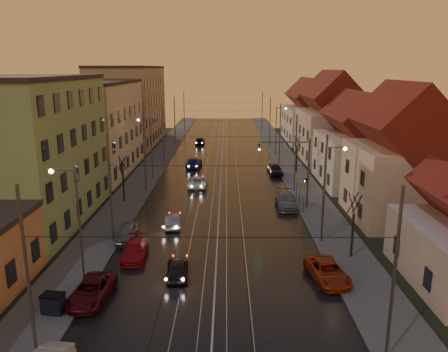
{
  "coord_description": "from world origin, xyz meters",
  "views": [
    {
      "loc": [
        0.74,
        -24.7,
        14.03
      ],
      "look_at": [
        0.49,
        20.89,
        2.72
      ],
      "focal_mm": 35.0,
      "sensor_mm": 36.0,
      "label": 1
    }
  ],
  "objects_px": {
    "street_lamp_3": "(278,126)",
    "parked_right_1": "(286,200)",
    "street_lamp_2": "(149,142)",
    "parked_left_2": "(135,250)",
    "street_lamp_0": "(74,214)",
    "driving_car_3": "(194,162)",
    "parked_left_1": "(91,291)",
    "parked_left_3": "(127,233)",
    "street_lamp_1": "(328,182)",
    "parked_right_0": "(327,271)",
    "driving_car_2": "(198,182)",
    "driving_car_0": "(177,268)",
    "traffic_light_mast": "(299,165)",
    "parked_right_2": "(275,169)",
    "driving_car_4": "(200,141)",
    "driving_car_1": "(172,221)",
    "dumpster": "(53,304)"
  },
  "relations": [
    {
      "from": "street_lamp_3",
      "to": "driving_car_3",
      "type": "distance_m",
      "value": 16.34
    },
    {
      "from": "driving_car_3",
      "to": "parked_left_3",
      "type": "xyz_separation_m",
      "value": [
        -3.58,
        -27.72,
        -0.05
      ]
    },
    {
      "from": "street_lamp_3",
      "to": "street_lamp_1",
      "type": "bearing_deg",
      "value": -90.0
    },
    {
      "from": "street_lamp_1",
      "to": "traffic_light_mast",
      "type": "height_order",
      "value": "street_lamp_1"
    },
    {
      "from": "parked_right_2",
      "to": "street_lamp_3",
      "type": "bearing_deg",
      "value": 77.88
    },
    {
      "from": "street_lamp_1",
      "to": "parked_right_0",
      "type": "distance_m",
      "value": 8.79
    },
    {
      "from": "driving_car_2",
      "to": "parked_left_3",
      "type": "height_order",
      "value": "parked_left_3"
    },
    {
      "from": "driving_car_0",
      "to": "parked_right_1",
      "type": "distance_m",
      "value": 18.23
    },
    {
      "from": "parked_left_2",
      "to": "parked_left_3",
      "type": "distance_m",
      "value": 3.73
    },
    {
      "from": "driving_car_2",
      "to": "dumpster",
      "type": "bearing_deg",
      "value": 76.74
    },
    {
      "from": "parked_right_0",
      "to": "driving_car_3",
      "type": "bearing_deg",
      "value": 100.63
    },
    {
      "from": "street_lamp_3",
      "to": "driving_car_4",
      "type": "distance_m",
      "value": 17.44
    },
    {
      "from": "street_lamp_0",
      "to": "driving_car_1",
      "type": "xyz_separation_m",
      "value": [
        4.97,
        10.57,
        -4.27
      ]
    },
    {
      "from": "street_lamp_3",
      "to": "parked_right_1",
      "type": "distance_m",
      "value": 27.94
    },
    {
      "from": "street_lamp_1",
      "to": "driving_car_1",
      "type": "xyz_separation_m",
      "value": [
        -13.24,
        2.57,
        -4.27
      ]
    },
    {
      "from": "driving_car_3",
      "to": "parked_left_2",
      "type": "bearing_deg",
      "value": 89.69
    },
    {
      "from": "street_lamp_0",
      "to": "parked_right_2",
      "type": "distance_m",
      "value": 35.08
    },
    {
      "from": "driving_car_1",
      "to": "parked_right_0",
      "type": "relative_size",
      "value": 0.8
    },
    {
      "from": "street_lamp_2",
      "to": "driving_car_3",
      "type": "bearing_deg",
      "value": 54.38
    },
    {
      "from": "traffic_light_mast",
      "to": "parked_left_1",
      "type": "xyz_separation_m",
      "value": [
        -15.59,
        -18.28,
        -3.97
      ]
    },
    {
      "from": "parked_right_0",
      "to": "parked_right_2",
      "type": "relative_size",
      "value": 1.08
    },
    {
      "from": "driving_car_4",
      "to": "street_lamp_2",
      "type": "bearing_deg",
      "value": 79.63
    },
    {
      "from": "street_lamp_1",
      "to": "parked_right_0",
      "type": "bearing_deg",
      "value": -101.28
    },
    {
      "from": "street_lamp_3",
      "to": "driving_car_4",
      "type": "height_order",
      "value": "street_lamp_3"
    },
    {
      "from": "street_lamp_1",
      "to": "parked_right_0",
      "type": "relative_size",
      "value": 1.73
    },
    {
      "from": "driving_car_2",
      "to": "driving_car_0",
      "type": "bearing_deg",
      "value": 90.07
    },
    {
      "from": "driving_car_3",
      "to": "parked_right_2",
      "type": "relative_size",
      "value": 1.14
    },
    {
      "from": "driving_car_4",
      "to": "parked_left_2",
      "type": "relative_size",
      "value": 0.97
    },
    {
      "from": "parked_left_1",
      "to": "dumpster",
      "type": "bearing_deg",
      "value": -132.48
    },
    {
      "from": "driving_car_4",
      "to": "parked_right_1",
      "type": "xyz_separation_m",
      "value": [
        11.18,
        -37.96,
        0.02
      ]
    },
    {
      "from": "driving_car_1",
      "to": "dumpster",
      "type": "bearing_deg",
      "value": 63.22
    },
    {
      "from": "street_lamp_3",
      "to": "parked_left_2",
      "type": "height_order",
      "value": "street_lamp_3"
    },
    {
      "from": "parked_left_3",
      "to": "street_lamp_2",
      "type": "bearing_deg",
      "value": 91.22
    },
    {
      "from": "parked_left_1",
      "to": "parked_left_3",
      "type": "bearing_deg",
      "value": 92.98
    },
    {
      "from": "street_lamp_1",
      "to": "driving_car_2",
      "type": "bearing_deg",
      "value": 125.87
    },
    {
      "from": "driving_car_3",
      "to": "traffic_light_mast",
      "type": "bearing_deg",
      "value": 125.77
    },
    {
      "from": "parked_right_2",
      "to": "driving_car_3",
      "type": "bearing_deg",
      "value": 154.18
    },
    {
      "from": "driving_car_3",
      "to": "parked_right_1",
      "type": "relative_size",
      "value": 0.98
    },
    {
      "from": "parked_left_3",
      "to": "parked_right_0",
      "type": "relative_size",
      "value": 0.84
    },
    {
      "from": "street_lamp_2",
      "to": "parked_left_2",
      "type": "xyz_separation_m",
      "value": [
        2.9,
        -24.04,
        -4.26
      ]
    },
    {
      "from": "street_lamp_3",
      "to": "parked_right_0",
      "type": "relative_size",
      "value": 1.73
    },
    {
      "from": "street_lamp_0",
      "to": "driving_car_2",
      "type": "xyz_separation_m",
      "value": [
        6.37,
        24.37,
        -4.23
      ]
    },
    {
      "from": "parked_left_2",
      "to": "parked_right_0",
      "type": "distance_m",
      "value": 14.24
    },
    {
      "from": "street_lamp_3",
      "to": "parked_right_1",
      "type": "relative_size",
      "value": 1.6
    },
    {
      "from": "driving_car_0",
      "to": "driving_car_3",
      "type": "bearing_deg",
      "value": -92.11
    },
    {
      "from": "parked_left_3",
      "to": "street_lamp_3",
      "type": "bearing_deg",
      "value": 62.43
    },
    {
      "from": "driving_car_2",
      "to": "parked_left_3",
      "type": "bearing_deg",
      "value": 73.91
    },
    {
      "from": "street_lamp_0",
      "to": "street_lamp_1",
      "type": "bearing_deg",
      "value": 23.72
    },
    {
      "from": "parked_right_2",
      "to": "dumpster",
      "type": "height_order",
      "value": "parked_right_2"
    },
    {
      "from": "street_lamp_0",
      "to": "driving_car_3",
      "type": "distance_m",
      "value": 35.77
    }
  ]
}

